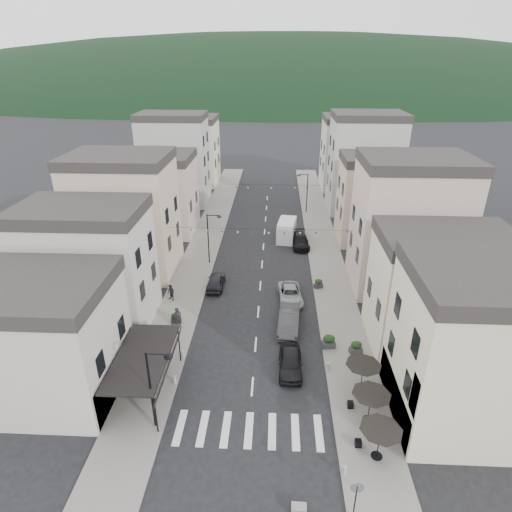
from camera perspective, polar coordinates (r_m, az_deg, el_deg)
The scene contains 31 objects.
ground at distance 28.51m, azimuth -1.23°, elevation -25.15°, with size 700.00×700.00×0.00m, color black.
sidewalk_left at distance 55.38m, azimuth -6.75°, elevation 1.88°, with size 4.00×76.00×0.12m, color slate.
sidewalk_right at distance 55.00m, azimuth 8.87°, elevation 1.57°, with size 4.00×76.00×0.12m, color slate.
hill_backdrop at distance 318.82m, azimuth 2.67°, elevation 21.44°, with size 640.00×360.00×70.00m, color black.
boutique_building at distance 33.80m, azimuth -28.35°, elevation -10.29°, with size 12.00×8.00×8.00m, color #B8B1A9.
bistro_building at distance 30.78m, azimuth 27.93°, elevation -11.59°, with size 10.00×8.00×10.00m, color beige.
boutique_awning at distance 31.05m, azimuth -14.46°, elevation -13.05°, with size 3.77×7.50×3.28m.
buildings_row_left at distance 60.17m, azimuth -12.88°, elevation 9.47°, with size 10.20×54.16×14.00m.
buildings_row_right at distance 58.35m, azimuth 15.79°, elevation 8.86°, with size 10.20×54.16×14.50m.
cafe_terrace at distance 29.35m, azimuth 15.08°, elevation -17.75°, with size 2.50×8.10×2.53m.
streetlamp_left_near at distance 28.12m, azimuth -13.43°, elevation -16.11°, with size 1.70×0.56×6.00m.
streetlamp_left_far at distance 48.26m, azimuth -6.10°, elevation 2.96°, with size 1.70×0.56×6.00m.
streetlamp_right_far at distance 64.85m, azimuth 6.61°, elevation 8.85°, with size 1.70×0.56×6.00m.
traffic_sign at distance 25.20m, azimuth 13.23°, elevation -28.44°, with size 0.70×0.07×2.70m.
bollards at distance 31.99m, azimuth -0.54°, elevation -17.05°, with size 11.66×10.26×0.60m.
bunting_near at distance 43.29m, azimuth 0.67°, elevation 3.21°, with size 19.00×0.28×0.62m.
bunting_far at distance 58.41m, azimuth 1.26°, elevation 9.15°, with size 19.00×0.28×0.62m.
parked_car_a at distance 33.62m, azimuth 4.61°, elevation -13.93°, with size 1.76×4.39×1.49m, color black.
parked_car_b at distance 38.02m, azimuth 4.41°, elevation -8.55°, with size 1.75×5.02×1.65m, color #333335.
parked_car_c at distance 42.14m, azimuth 4.58°, elevation -5.11°, with size 2.22×4.82×1.34m, color gray.
parked_car_d at distance 53.96m, azimuth 5.91°, elevation 2.03°, with size 2.02×4.97×1.44m, color black.
parked_car_e at distance 44.40m, azimuth -5.40°, elevation -3.38°, with size 1.67×4.15×1.41m, color black.
delivery_van at distance 55.94m, azimuth 4.10°, elevation 3.56°, with size 2.75×5.53×2.54m.
pedestrian_a at distance 38.43m, azimuth -10.37°, elevation -8.07°, with size 0.70×0.46×1.92m, color black.
pedestrian_b at distance 42.55m, azimuth -11.28°, elevation -4.81°, with size 0.80×0.63×1.66m, color black.
concrete_block_a at distance 26.33m, azimuth 5.73°, elevation -30.55°, with size 0.80×0.50×0.50m, color gray.
planter_la at distance 34.94m, azimuth -12.47°, elevation -13.09°, with size 1.02×0.81×1.01m.
planter_lb at distance 39.23m, azimuth -10.63°, elevation -8.13°, with size 1.03×0.73×1.04m.
planter_ra at distance 35.97m, azimuth 13.20°, elevation -11.78°, with size 1.11×0.76×1.14m.
planter_rb at distance 36.13m, azimuth 9.67°, elevation -11.14°, with size 1.15×0.71×1.23m.
planter_rc at distance 44.51m, azimuth 8.33°, elevation -3.64°, with size 1.01×0.81×0.99m.
Camera 1 is at (1.42, -18.05, 22.03)m, focal length 30.00 mm.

